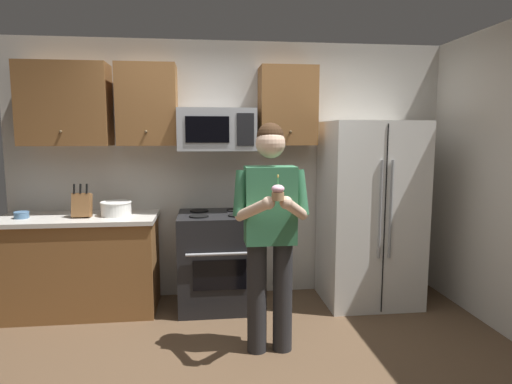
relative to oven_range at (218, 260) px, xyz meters
name	(u,v)px	position (x,y,z in m)	size (l,w,h in m)	color
ground_plane	(248,381)	(0.15, -1.36, -0.46)	(6.00, 6.00, 0.00)	brown
wall_back	(231,171)	(0.15, 0.39, 0.84)	(4.40, 0.10, 2.60)	beige
oven_range	(218,260)	(0.00, 0.00, 0.00)	(0.76, 0.70, 0.93)	black
microwave	(217,130)	(0.00, 0.12, 1.26)	(0.74, 0.41, 0.40)	#9EA0A5
refrigerator	(370,213)	(1.50, -0.04, 0.44)	(0.90, 0.75, 1.80)	white
cabinet_row_upper	(156,105)	(-0.57, 0.17, 1.49)	(2.78, 0.36, 0.76)	brown
counter_left	(80,264)	(-1.30, 0.02, 0.00)	(1.44, 0.66, 0.92)	brown
knife_block	(82,205)	(-1.24, -0.03, 0.57)	(0.16, 0.15, 0.32)	brown
bowl_large_white	(116,208)	(-0.95, 0.02, 0.53)	(0.29, 0.29, 0.13)	white
bowl_small_colored	(21,215)	(-1.78, -0.02, 0.49)	(0.13, 0.13, 0.06)	#4C7299
person	(270,226)	(0.36, -0.95, 0.53)	(0.60, 0.48, 1.76)	#262628
cupcake	(278,192)	(0.36, -1.28, 0.83)	(0.09, 0.09, 0.17)	#A87F56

